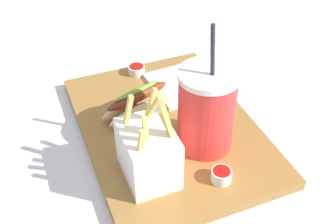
{
  "coord_description": "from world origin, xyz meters",
  "views": [
    {
      "loc": [
        0.55,
        -0.22,
        0.54
      ],
      "look_at": [
        0.0,
        0.0,
        0.05
      ],
      "focal_mm": 44.0,
      "sensor_mm": 36.0,
      "label": 1
    }
  ],
  "objects_px": {
    "hot_dog_1": "(138,104)",
    "ketchup_cup_1": "(221,175)",
    "napkin_stack": "(185,83)",
    "soda_cup": "(206,110)",
    "fries_basket": "(148,153)",
    "ketchup_cup_2": "(137,69)"
  },
  "relations": [
    {
      "from": "soda_cup",
      "to": "napkin_stack",
      "type": "height_order",
      "value": "soda_cup"
    },
    {
      "from": "ketchup_cup_1",
      "to": "fries_basket",
      "type": "bearing_deg",
      "value": -118.34
    },
    {
      "from": "fries_basket",
      "to": "napkin_stack",
      "type": "bearing_deg",
      "value": 143.17
    },
    {
      "from": "fries_basket",
      "to": "napkin_stack",
      "type": "height_order",
      "value": "fries_basket"
    },
    {
      "from": "ketchup_cup_1",
      "to": "napkin_stack",
      "type": "height_order",
      "value": "ketchup_cup_1"
    },
    {
      "from": "fries_basket",
      "to": "hot_dog_1",
      "type": "xyz_separation_m",
      "value": [
        -0.16,
        0.04,
        -0.03
      ]
    },
    {
      "from": "ketchup_cup_1",
      "to": "napkin_stack",
      "type": "bearing_deg",
      "value": 168.81
    },
    {
      "from": "soda_cup",
      "to": "napkin_stack",
      "type": "bearing_deg",
      "value": 167.2
    },
    {
      "from": "soda_cup",
      "to": "napkin_stack",
      "type": "distance_m",
      "value": 0.2
    },
    {
      "from": "fries_basket",
      "to": "hot_dog_1",
      "type": "relative_size",
      "value": 1.03
    },
    {
      "from": "ketchup_cup_1",
      "to": "ketchup_cup_2",
      "type": "height_order",
      "value": "ketchup_cup_1"
    },
    {
      "from": "ketchup_cup_1",
      "to": "ketchup_cup_2",
      "type": "distance_m",
      "value": 0.35
    },
    {
      "from": "hot_dog_1",
      "to": "ketchup_cup_2",
      "type": "height_order",
      "value": "hot_dog_1"
    },
    {
      "from": "hot_dog_1",
      "to": "ketchup_cup_2",
      "type": "bearing_deg",
      "value": 162.08
    },
    {
      "from": "fries_basket",
      "to": "soda_cup",
      "type": "bearing_deg",
      "value": 105.79
    },
    {
      "from": "ketchup_cup_1",
      "to": "hot_dog_1",
      "type": "bearing_deg",
      "value": -162.18
    },
    {
      "from": "soda_cup",
      "to": "fries_basket",
      "type": "height_order",
      "value": "soda_cup"
    },
    {
      "from": "soda_cup",
      "to": "ketchup_cup_2",
      "type": "bearing_deg",
      "value": -171.45
    },
    {
      "from": "hot_dog_1",
      "to": "ketchup_cup_1",
      "type": "xyz_separation_m",
      "value": [
        0.22,
        0.07,
        -0.01
      ]
    },
    {
      "from": "hot_dog_1",
      "to": "ketchup_cup_2",
      "type": "xyz_separation_m",
      "value": [
        -0.13,
        0.04,
        -0.01
      ]
    },
    {
      "from": "ketchup_cup_2",
      "to": "napkin_stack",
      "type": "bearing_deg",
      "value": 44.45
    },
    {
      "from": "napkin_stack",
      "to": "soda_cup",
      "type": "bearing_deg",
      "value": -12.8
    }
  ]
}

